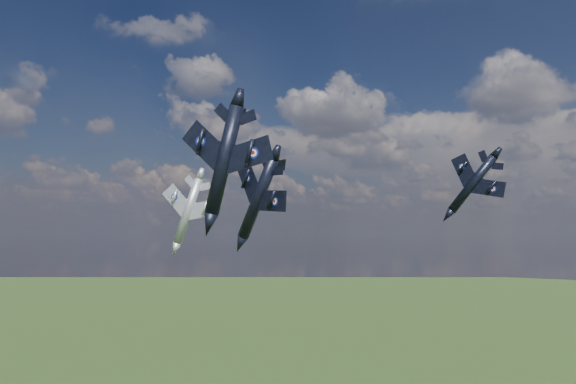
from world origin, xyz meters
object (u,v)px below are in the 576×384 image
Objects in this scene: jet_high_navy at (472,184)px; jet_left_silver at (188,211)px; jet_lead_navy at (258,198)px; jet_right_navy at (224,160)px.

jet_high_navy is 0.84× the size of jet_left_silver.
jet_lead_navy reaches higher than jet_left_silver.
jet_high_navy is (8.65, 43.15, 0.60)m from jet_right_navy.
jet_lead_navy is 22.60m from jet_left_silver.
jet_left_silver is (-42.99, -13.31, -3.24)m from jet_high_navy.
jet_high_navy is at bearing 55.88° from jet_lead_navy.
jet_right_navy is at bearing -47.08° from jet_lead_navy.
jet_lead_navy is at bearing -40.87° from jet_left_silver.
jet_high_navy is at bearing 65.04° from jet_right_navy.
jet_lead_navy is at bearing -138.96° from jet_high_navy.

